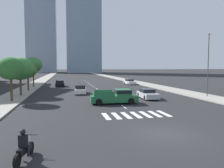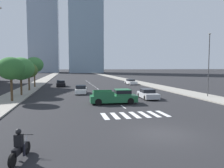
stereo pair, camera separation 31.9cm
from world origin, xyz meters
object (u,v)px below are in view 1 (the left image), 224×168
(sedan_white_0, at_px, (81,90))
(street_tree_fourth, at_px, (33,65))
(sedan_silver_2, at_px, (148,94))
(street_tree_second, at_px, (20,69))
(sedan_black_3, at_px, (60,84))
(street_tree_third, at_px, (28,70))
(pickup_truck, at_px, (116,97))
(street_tree_nearest, at_px, (11,69))
(motorcycle_lead, at_px, (24,148))
(street_lamp_east, at_px, (208,61))
(sedan_white_1, at_px, (130,82))

(sedan_white_0, relative_size, street_tree_fourth, 0.73)
(sedan_white_0, bearing_deg, sedan_silver_2, -125.03)
(street_tree_second, xyz_separation_m, street_tree_fourth, (-0.00, 13.69, 0.71))
(street_tree_second, relative_size, street_tree_fourth, 0.89)
(sedan_black_3, height_order, street_tree_third, street_tree_third)
(pickup_truck, relative_size, street_tree_nearest, 1.03)
(pickup_truck, distance_m, street_tree_third, 20.37)
(motorcycle_lead, bearing_deg, street_lamp_east, -39.09)
(street_tree_nearest, height_order, street_tree_second, street_tree_second)
(sedan_white_0, relative_size, street_tree_nearest, 0.85)
(motorcycle_lead, relative_size, pickup_truck, 0.38)
(sedan_black_3, bearing_deg, sedan_white_0, -167.64)
(pickup_truck, bearing_deg, sedan_black_3, 108.20)
(sedan_silver_2, bearing_deg, street_tree_second, -106.92)
(sedan_white_1, distance_m, street_tree_nearest, 32.08)
(sedan_silver_2, xyz_separation_m, street_tree_second, (-17.25, 6.17, 3.40))
(sedan_white_1, xyz_separation_m, street_tree_nearest, (-21.91, -23.18, 3.46))
(sedan_white_1, relative_size, street_tree_fourth, 0.78)
(motorcycle_lead, height_order, street_tree_nearest, street_tree_nearest)
(street_tree_second, xyz_separation_m, street_tree_third, (-0.00, 6.82, -0.35))
(pickup_truck, bearing_deg, sedan_white_0, 110.47)
(sedan_white_0, xyz_separation_m, street_tree_nearest, (-8.74, -6.73, 3.44))
(sedan_black_3, distance_m, street_tree_nearest, 21.69)
(sedan_white_1, bearing_deg, street_tree_fourth, -80.63)
(street_lamp_east, distance_m, street_tree_third, 29.33)
(sedan_silver_2, relative_size, street_tree_fourth, 0.72)
(sedan_silver_2, bearing_deg, street_lamp_east, 89.34)
(street_tree_third, bearing_deg, sedan_silver_2, -37.00)
(sedan_white_1, height_order, sedan_silver_2, sedan_white_1)
(sedan_black_3, bearing_deg, sedan_white_1, -83.38)
(sedan_silver_2, xyz_separation_m, street_lamp_east, (8.74, -0.52, 4.56))
(pickup_truck, bearing_deg, sedan_silver_2, 33.87)
(motorcycle_lead, height_order, street_tree_third, street_tree_third)
(motorcycle_lead, height_order, sedan_black_3, motorcycle_lead)
(sedan_black_3, bearing_deg, pickup_truck, -165.93)
(motorcycle_lead, relative_size, sedan_white_0, 0.47)
(street_lamp_east, bearing_deg, sedan_white_1, 99.57)
(sedan_white_1, relative_size, street_tree_third, 0.99)
(motorcycle_lead, relative_size, street_tree_nearest, 0.39)
(sedan_black_3, relative_size, street_tree_fourth, 0.76)
(street_tree_nearest, relative_size, street_tree_third, 1.10)
(sedan_black_3, xyz_separation_m, street_lamp_east, (20.74, -21.78, 4.52))
(sedan_black_3, relative_size, street_tree_nearest, 0.89)
(street_tree_second, bearing_deg, sedan_white_1, 38.62)
(sedan_black_3, relative_size, street_tree_third, 0.97)
(motorcycle_lead, distance_m, sedan_white_0, 25.00)
(street_tree_third, bearing_deg, sedan_white_1, 25.98)
(sedan_white_0, distance_m, sedan_white_1, 21.07)
(street_tree_nearest, relative_size, street_tree_fourth, 0.86)
(street_tree_third, bearing_deg, motorcycle_lead, -81.70)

